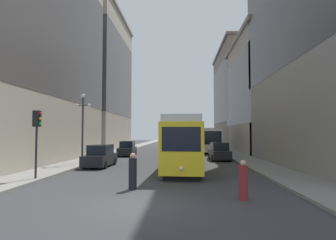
{
  "coord_description": "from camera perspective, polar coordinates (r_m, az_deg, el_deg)",
  "views": [
    {
      "loc": [
        1.51,
        -10.5,
        2.77
      ],
      "look_at": [
        0.52,
        8.06,
        3.69
      ],
      "focal_mm": 28.92,
      "sensor_mm": 36.0,
      "label": 1
    }
  ],
  "objects": [
    {
      "name": "ground_plane",
      "position": [
        10.97,
        -5.2,
        -17.45
      ],
      "size": [
        200.0,
        200.0,
        0.0
      ],
      "primitive_type": "plane",
      "color": "#38383A"
    },
    {
      "name": "sidewalk_left",
      "position": [
        51.47,
        -7.7,
        -5.8
      ],
      "size": [
        2.82,
        120.0,
        0.15
      ],
      "primitive_type": "cube",
      "color": "gray",
      "rests_on": "ground"
    },
    {
      "name": "sidewalk_right",
      "position": [
        51.0,
        10.45,
        -5.81
      ],
      "size": [
        2.82,
        120.0,
        0.15
      ],
      "primitive_type": "cube",
      "color": "gray",
      "rests_on": "ground"
    },
    {
      "name": "streetcar",
      "position": [
        22.03,
        3.65,
        -4.57
      ],
      "size": [
        3.21,
        13.67,
        3.89
      ],
      "rotation": [
        0.0,
        0.0,
        -0.04
      ],
      "color": "black",
      "rests_on": "ground"
    },
    {
      "name": "transit_bus",
      "position": [
        40.69,
        8.26,
        -3.96
      ],
      "size": [
        2.82,
        12.02,
        3.45
      ],
      "rotation": [
        0.0,
        0.0,
        0.02
      ],
      "color": "black",
      "rests_on": "ground"
    },
    {
      "name": "parked_car_left_near",
      "position": [
        23.41,
        -14.08,
        -7.47
      ],
      "size": [
        1.95,
        4.39,
        1.82
      ],
      "rotation": [
        0.0,
        0.0,
        -0.02
      ],
      "color": "black",
      "rests_on": "ground"
    },
    {
      "name": "parked_car_left_mid",
      "position": [
        34.18,
        -8.56,
        -6.03
      ],
      "size": [
        2.09,
        5.04,
        1.82
      ],
      "rotation": [
        0.0,
        0.0,
        0.05
      ],
      "color": "black",
      "rests_on": "ground"
    },
    {
      "name": "parked_car_right_far",
      "position": [
        28.71,
        10.75,
        -6.63
      ],
      "size": [
        1.99,
        4.32,
        1.82
      ],
      "rotation": [
        0.0,
        0.0,
        3.17
      ],
      "color": "black",
      "rests_on": "ground"
    },
    {
      "name": "pedestrian_crossing_near",
      "position": [
        11.96,
        15.58,
        -12.34
      ],
      "size": [
        0.37,
        0.37,
        1.66
      ],
      "rotation": [
        0.0,
        0.0,
        2.36
      ],
      "color": "maroon",
      "rests_on": "ground"
    },
    {
      "name": "pedestrian_crossing_far",
      "position": [
        13.73,
        -7.45,
        -10.9
      ],
      "size": [
        0.4,
        0.4,
        1.8
      ],
      "rotation": [
        0.0,
        0.0,
        4.52
      ],
      "color": "black",
      "rests_on": "ground"
    },
    {
      "name": "traffic_light_near_left",
      "position": [
        17.62,
        -25.89,
        -1.15
      ],
      "size": [
        0.47,
        0.36,
        3.96
      ],
      "color": "#232328",
      "rests_on": "sidewalk_left"
    },
    {
      "name": "lamp_post_left_near",
      "position": [
        24.87,
        -17.53,
        0.39
      ],
      "size": [
        1.41,
        0.36,
        6.1
      ],
      "color": "#333338",
      "rests_on": "sidewalk_left"
    },
    {
      "name": "building_left_corner",
      "position": [
        30.72,
        -29.98,
        15.97
      ],
      "size": [
        10.82,
        24.17,
        24.23
      ],
      "color": "#B2A893",
      "rests_on": "ground"
    },
    {
      "name": "building_left_midblock",
      "position": [
        51.94,
        -17.46,
        8.12
      ],
      "size": [
        14.64,
        19.84,
        24.31
      ],
      "color": "#B2A893",
      "rests_on": "ground"
    },
    {
      "name": "building_right_corner",
      "position": [
        59.66,
        17.14,
        4.75
      ],
      "size": [
        13.71,
        22.0,
        20.44
      ],
      "color": "slate",
      "rests_on": "ground"
    },
    {
      "name": "building_right_midblock",
      "position": [
        43.37,
        24.58,
        5.06
      ],
      "size": [
        16.47,
        17.48,
        16.62
      ],
      "color": "#A89E8E",
      "rests_on": "ground"
    }
  ]
}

